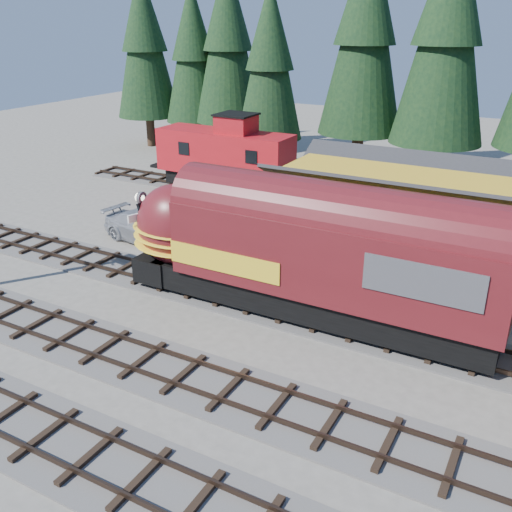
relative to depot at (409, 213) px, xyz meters
The scene contains 7 objects.
ground 10.91m from the depot, 89.99° to the right, with size 120.00×120.00×0.00m, color #6B665B.
track_spur 12.83m from the depot, 143.13° to the left, with size 32.00×3.20×0.33m.
depot is the anchor object (origin of this frame).
locomotive 7.14m from the depot, 114.30° to the right, with size 16.32×3.24×4.44m.
caboose 16.60m from the depot, 153.13° to the left, with size 9.71×2.82×5.05m.
pickup_truck_a 12.61m from the depot, behind, with size 2.69×5.84×1.62m, color black.
pickup_truck_b 13.84m from the depot, 167.43° to the right, with size 2.27×5.58×1.62m, color #A8AAB0.
Camera 1 is at (5.95, -15.26, 11.56)m, focal length 40.00 mm.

